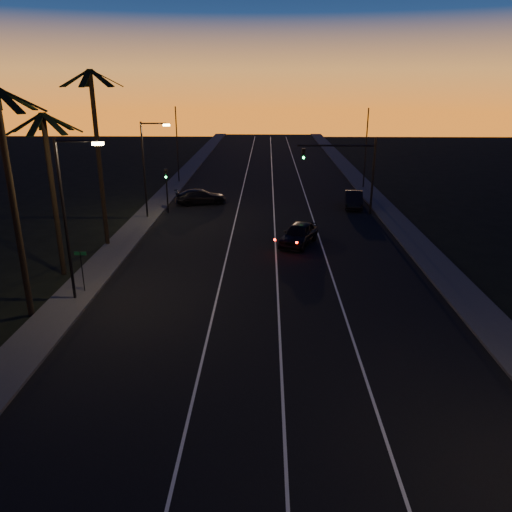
{
  "coord_description": "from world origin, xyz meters",
  "views": [
    {
      "loc": [
        -0.17,
        -5.61,
        11.68
      ],
      "look_at": [
        -0.76,
        20.78,
        2.46
      ],
      "focal_mm": 35.0,
      "sensor_mm": 36.0,
      "label": 1
    }
  ],
  "objects_px": {
    "lead_car": "(299,234)",
    "cross_car": "(201,197)",
    "signal_mast": "(348,163)",
    "right_car": "(354,199)"
  },
  "relations": [
    {
      "from": "signal_mast",
      "to": "right_car",
      "type": "bearing_deg",
      "value": 65.04
    },
    {
      "from": "signal_mast",
      "to": "right_car",
      "type": "height_order",
      "value": "signal_mast"
    },
    {
      "from": "signal_mast",
      "to": "cross_car",
      "type": "relative_size",
      "value": 1.3
    },
    {
      "from": "signal_mast",
      "to": "cross_car",
      "type": "distance_m",
      "value": 15.03
    },
    {
      "from": "signal_mast",
      "to": "cross_car",
      "type": "height_order",
      "value": "signal_mast"
    },
    {
      "from": "lead_car",
      "to": "cross_car",
      "type": "relative_size",
      "value": 1.03
    },
    {
      "from": "lead_car",
      "to": "right_car",
      "type": "distance_m",
      "value": 13.51
    },
    {
      "from": "signal_mast",
      "to": "cross_car",
      "type": "bearing_deg",
      "value": 165.31
    },
    {
      "from": "right_car",
      "to": "cross_car",
      "type": "relative_size",
      "value": 0.9
    },
    {
      "from": "cross_car",
      "to": "right_car",
      "type": "bearing_deg",
      "value": -3.96
    }
  ]
}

